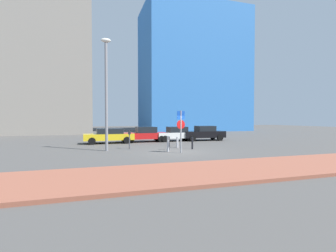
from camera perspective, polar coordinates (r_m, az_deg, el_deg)
ground_plane at (r=17.07m, az=2.01°, el=-6.06°), size 120.00×120.00×0.00m
sidewalk_brick at (r=11.08m, az=13.78°, el=-10.00°), size 40.00×4.14×0.14m
parked_car_yellow at (r=23.49m, az=-13.62°, el=-2.15°), size 4.59×2.07×1.40m
parked_car_red at (r=24.39m, az=-5.45°, el=-1.93°), size 4.39×2.04×1.50m
parked_car_white at (r=25.16m, az=1.78°, el=-1.81°), size 3.97×1.99×1.48m
parked_car_black at (r=26.13m, az=8.34°, el=-1.65°), size 4.54×2.15×1.54m
parking_sign_post at (r=16.33m, az=3.03°, el=-0.10°), size 0.60×0.10×2.85m
parking_meter at (r=18.71m, az=-9.03°, el=-2.60°), size 0.18×0.14×1.40m
street_lamp at (r=18.07m, az=-14.26°, el=9.08°), size 0.70×0.36×8.00m
traffic_bollard_near at (r=18.59m, az=5.71°, el=-4.04°), size 0.13×0.13×0.89m
traffic_bollard_mid at (r=17.91m, az=0.15°, el=-4.08°), size 0.17×0.17×1.00m
traffic_bollard_far at (r=19.42m, az=2.21°, el=-3.85°), size 0.17×0.17×0.85m
traffic_bollard_edge at (r=17.01m, az=0.01°, el=-4.22°), size 0.15×0.15×1.10m
building_colorful_midrise at (r=49.81m, az=5.82°, el=12.65°), size 19.78×12.19×23.51m
building_under_construction at (r=44.47m, az=-26.58°, el=11.79°), size 13.96×12.48×20.43m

